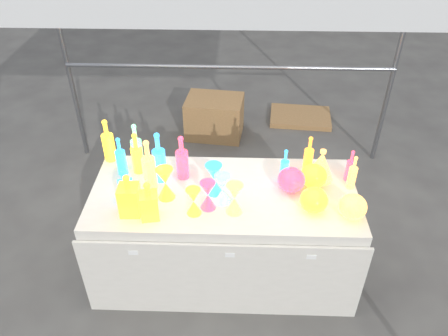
{
  "coord_description": "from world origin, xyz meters",
  "views": [
    {
      "loc": [
        0.07,
        -2.26,
        2.64
      ],
      "look_at": [
        0.0,
        0.0,
        0.95
      ],
      "focal_mm": 35.0,
      "sensor_mm": 36.0,
      "label": 1
    }
  ],
  "objects_px": {
    "bottle_0": "(108,140)",
    "hourglass_0": "(166,183)",
    "decanter_0": "(149,200)",
    "globe_0": "(314,201)",
    "display_table": "(224,232)",
    "cardboard_box_closed": "(215,117)"
  },
  "relations": [
    {
      "from": "bottle_0",
      "to": "hourglass_0",
      "type": "distance_m",
      "value": 0.63
    },
    {
      "from": "bottle_0",
      "to": "decanter_0",
      "type": "bearing_deg",
      "value": -56.77
    },
    {
      "from": "decanter_0",
      "to": "globe_0",
      "type": "xyz_separation_m",
      "value": [
        1.03,
        0.1,
        -0.06
      ]
    },
    {
      "from": "display_table",
      "to": "cardboard_box_closed",
      "type": "distance_m",
      "value": 1.94
    },
    {
      "from": "bottle_0",
      "to": "globe_0",
      "type": "relative_size",
      "value": 1.89
    },
    {
      "from": "decanter_0",
      "to": "hourglass_0",
      "type": "relative_size",
      "value": 1.19
    },
    {
      "from": "cardboard_box_closed",
      "to": "bottle_0",
      "type": "relative_size",
      "value": 1.79
    },
    {
      "from": "decanter_0",
      "to": "display_table",
      "type": "bearing_deg",
      "value": 18.22
    },
    {
      "from": "cardboard_box_closed",
      "to": "decanter_0",
      "type": "distance_m",
      "value": 2.29
    },
    {
      "from": "bottle_0",
      "to": "decanter_0",
      "type": "distance_m",
      "value": 0.73
    },
    {
      "from": "bottle_0",
      "to": "globe_0",
      "type": "bearing_deg",
      "value": -19.69
    },
    {
      "from": "cardboard_box_closed",
      "to": "globe_0",
      "type": "height_order",
      "value": "globe_0"
    },
    {
      "from": "hourglass_0",
      "to": "bottle_0",
      "type": "bearing_deg",
      "value": 138.7
    },
    {
      "from": "decanter_0",
      "to": "hourglass_0",
      "type": "distance_m",
      "value": 0.21
    },
    {
      "from": "display_table",
      "to": "bottle_0",
      "type": "bearing_deg",
      "value": 157.08
    },
    {
      "from": "display_table",
      "to": "decanter_0",
      "type": "bearing_deg",
      "value": -151.27
    },
    {
      "from": "cardboard_box_closed",
      "to": "hourglass_0",
      "type": "relative_size",
      "value": 2.64
    },
    {
      "from": "cardboard_box_closed",
      "to": "decanter_0",
      "type": "relative_size",
      "value": 2.22
    },
    {
      "from": "decanter_0",
      "to": "bottle_0",
      "type": "bearing_deg",
      "value": 112.73
    },
    {
      "from": "hourglass_0",
      "to": "decanter_0",
      "type": "bearing_deg",
      "value": -111.14
    },
    {
      "from": "globe_0",
      "to": "hourglass_0",
      "type": "bearing_deg",
      "value": 174.32
    },
    {
      "from": "hourglass_0",
      "to": "globe_0",
      "type": "height_order",
      "value": "hourglass_0"
    }
  ]
}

